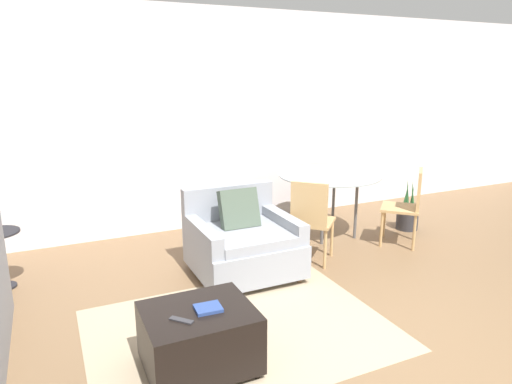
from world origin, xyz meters
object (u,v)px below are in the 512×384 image
at_px(tv_remote_primary, 181,320).
at_px(dining_chair_near_right, 409,202).
at_px(ottoman, 199,337).
at_px(dining_table, 329,181).
at_px(book_stack, 208,308).
at_px(dining_chair_near_left, 311,216).
at_px(armchair, 242,242).
at_px(potted_plant_small, 407,216).

xyz_separation_m(tv_remote_primary, dining_chair_near_right, (3.07, 1.32, 0.07)).
distance_m(ottoman, dining_table, 2.99).
xyz_separation_m(book_stack, dining_chair_near_right, (2.87, 1.25, 0.07)).
xyz_separation_m(tv_remote_primary, dining_chair_near_left, (1.76, 1.32, 0.07)).
bearing_deg(tv_remote_primary, dining_chair_near_right, 23.18).
relative_size(tv_remote_primary, dining_chair_near_right, 0.16).
distance_m(armchair, dining_table, 1.57).
distance_m(ottoman, dining_chair_near_left, 2.05).
bearing_deg(potted_plant_small, tv_remote_primary, -153.51).
height_order(armchair, dining_table, armchair).
distance_m(book_stack, dining_chair_near_left, 2.00).
relative_size(dining_chair_near_left, potted_plant_small, 1.35).
relative_size(tv_remote_primary, potted_plant_small, 0.22).
height_order(book_stack, dining_chair_near_left, dining_chair_near_left).
bearing_deg(tv_remote_primary, dining_chair_near_left, 36.84).
height_order(dining_table, dining_chair_near_right, dining_chair_near_right).
relative_size(dining_table, dining_chair_near_left, 1.36).
bearing_deg(tv_remote_primary, dining_table, 39.27).
distance_m(tv_remote_primary, dining_chair_near_left, 2.20).
bearing_deg(ottoman, tv_remote_primary, -148.65).
xyz_separation_m(ottoman, potted_plant_small, (3.34, 1.65, -0.07)).
bearing_deg(dining_chair_near_left, armchair, 174.61).
bearing_deg(potted_plant_small, dining_chair_near_left, -166.37).
height_order(ottoman, dining_chair_near_right, dining_chair_near_right).
distance_m(dining_chair_near_right, potted_plant_small, 0.68).
bearing_deg(book_stack, dining_table, 40.80).
height_order(armchair, ottoman, armchair).
relative_size(book_stack, potted_plant_small, 0.27).
height_order(armchair, tv_remote_primary, armchair).
bearing_deg(dining_chair_near_left, book_stack, -141.16).
xyz_separation_m(dining_table, potted_plant_small, (1.06, -0.24, -0.52)).
distance_m(dining_table, potted_plant_small, 1.21).
distance_m(ottoman, tv_remote_primary, 0.26).
xyz_separation_m(dining_chair_near_left, dining_chair_near_right, (1.32, 0.00, 0.00)).
xyz_separation_m(dining_chair_near_right, potted_plant_small, (0.40, 0.42, -0.35)).
bearing_deg(tv_remote_primary, ottoman, 31.35).
relative_size(armchair, dining_chair_near_right, 1.09).
relative_size(dining_table, dining_chair_near_right, 1.36).
xyz_separation_m(armchair, book_stack, (-0.81, -1.32, 0.12)).
height_order(ottoman, dining_chair_near_left, dining_chair_near_left).
bearing_deg(dining_chair_near_left, ottoman, -142.73).
bearing_deg(ottoman, potted_plant_small, 26.28).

